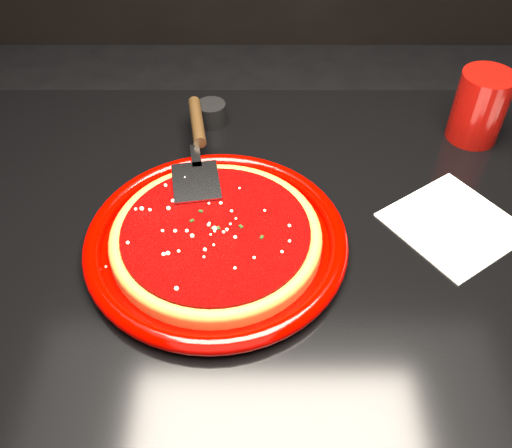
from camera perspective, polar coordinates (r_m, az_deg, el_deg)
The scene contains 12 objects.
floor at distance 1.54m, azimuth 2.49°, elevation -20.47°, with size 4.00×4.00×0.01m, color black.
table at distance 1.20m, azimuth 3.07°, elevation -13.04°, with size 1.20×0.80×0.75m, color black.
plate at distance 0.86m, azimuth -3.99°, elevation -1.66°, with size 0.40×0.40×0.03m, color #810100.
pizza_crust at distance 0.86m, azimuth -4.00°, elevation -1.45°, with size 0.32×0.32×0.02m, color brown.
pizza_crust_rim at distance 0.85m, azimuth -4.03°, elevation -1.09°, with size 0.32×0.32×0.02m, color brown.
pizza_sauce at distance 0.85m, azimuth -4.05°, elevation -0.82°, with size 0.28×0.28×0.01m, color #720201.
parmesan_dusting at distance 0.84m, azimuth -4.08°, elevation -0.45°, with size 0.27×0.27×0.01m, color #F1E6BB, non-canonical shape.
basil_flecks at distance 0.85m, azimuth -4.07°, elevation -0.50°, with size 0.25×0.25×0.00m, color black, non-canonical shape.
pizza_server at distance 0.98m, azimuth -5.85°, elevation 7.66°, with size 0.09×0.32×0.02m, color #ADAFB4, non-canonical shape.
cup at distance 1.12m, azimuth 21.47°, elevation 10.85°, with size 0.09×0.09×0.13m, color #8E0A06.
napkin_a at distance 0.96m, azimuth 19.12°, elevation -0.03°, with size 0.18×0.18×0.00m, color white.
ramekin at distance 1.11m, azimuth -4.47°, elevation 10.96°, with size 0.05×0.05×0.04m, color black.
Camera 1 is at (-0.06, -0.63, 1.40)m, focal length 40.00 mm.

